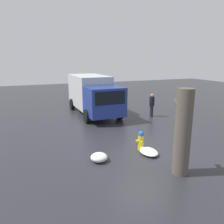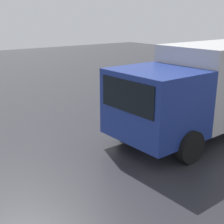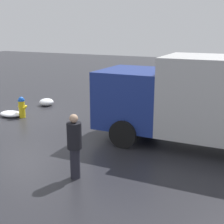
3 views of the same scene
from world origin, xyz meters
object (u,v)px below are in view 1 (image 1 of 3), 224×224
at_px(fire_hydrant, 141,140).
at_px(pedestrian, 152,104).
at_px(tree_trunk, 183,132).
at_px(delivery_truck, 93,94).

xyz_separation_m(fire_hydrant, pedestrian, (5.05, -3.76, 0.46)).
relative_size(fire_hydrant, tree_trunk, 0.29).
bearing_deg(fire_hydrant, pedestrian, -111.11).
distance_m(fire_hydrant, pedestrian, 6.31).
height_order(delivery_truck, pedestrian, delivery_truck).
bearing_deg(fire_hydrant, tree_trunk, 111.84).
bearing_deg(pedestrian, fire_hydrant, 58.72).
xyz_separation_m(tree_trunk, delivery_truck, (10.04, 0.20, -0.03)).
distance_m(delivery_truck, pedestrian, 4.53).
height_order(tree_trunk, pedestrian, tree_trunk).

